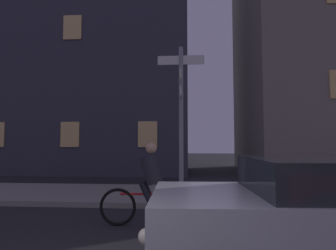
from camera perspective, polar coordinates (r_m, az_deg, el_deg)
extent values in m
cube|color=gray|center=(8.27, -4.27, -14.45)|extent=(40.00, 2.88, 0.14)
cylinder|color=gray|center=(7.12, 2.79, 0.65)|extent=(0.12, 0.12, 4.03)
cube|color=white|center=(7.43, 2.75, 13.55)|extent=(1.25, 0.03, 0.24)
cube|color=beige|center=(7.30, 2.76, 9.83)|extent=(0.03, 1.15, 0.24)
cube|color=white|center=(7.21, 2.77, 6.40)|extent=(0.03, 1.23, 0.24)
cube|color=#B7B7BC|center=(3.77, 28.86, -17.46)|extent=(3.88, 1.82, 0.67)
cylinder|color=black|center=(4.33, 7.18, -21.04)|extent=(0.65, 0.24, 0.64)
sphere|color=#F9EFCC|center=(2.88, -4.67, -22.43)|extent=(0.16, 0.16, 0.16)
sphere|color=#F9EFCC|center=(3.97, -2.64, -17.19)|extent=(0.16, 0.16, 0.16)
torus|color=black|center=(5.56, -10.58, -16.65)|extent=(0.72, 0.08, 0.72)
torus|color=black|center=(5.42, 1.32, -17.05)|extent=(0.72, 0.08, 0.72)
cylinder|color=red|center=(5.41, -4.70, -14.36)|extent=(1.00, 0.07, 0.04)
cylinder|color=#26262D|center=(5.33, -3.59, -9.37)|extent=(0.46, 0.33, 0.61)
sphere|color=tan|center=(5.31, -3.57, -4.91)|extent=(0.22, 0.22, 0.22)
cylinder|color=black|center=(5.33, -4.28, -14.87)|extent=(0.34, 0.13, 0.55)
cylinder|color=black|center=(5.50, -4.04, -14.51)|extent=(0.34, 0.13, 0.55)
cube|color=#383842|center=(18.42, -14.94, 21.22)|extent=(11.19, 6.58, 18.69)
cube|color=#F2C672|center=(13.64, -20.04, -1.88)|extent=(0.90, 0.06, 1.20)
cube|color=#F2C672|center=(12.57, -4.33, -1.96)|extent=(0.90, 0.06, 1.20)
cube|color=#F2C672|center=(14.75, -19.56, 18.88)|extent=(0.90, 0.06, 1.20)
cube|color=slate|center=(17.65, 29.68, 13.14)|extent=(8.44, 7.32, 13.18)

